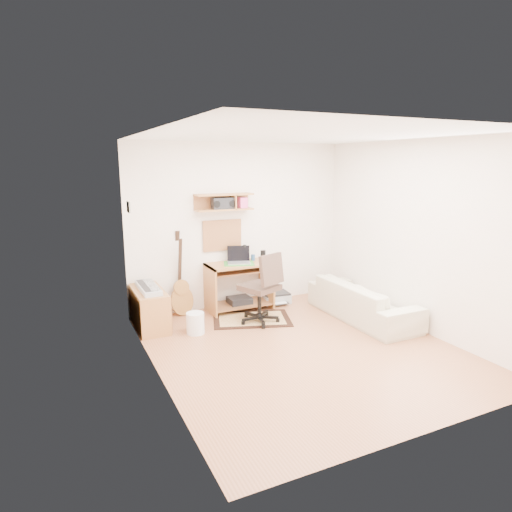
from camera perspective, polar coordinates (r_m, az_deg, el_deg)
name	(u,v)px	position (r m, az deg, el deg)	size (l,w,h in m)	color
floor	(302,348)	(5.71, 6.00, -11.80)	(3.60, 4.00, 0.01)	#AA6C46
ceiling	(307,134)	(5.24, 6.64, 15.35)	(3.60, 4.00, 0.01)	white
back_wall	(239,226)	(7.08, -2.21, 3.94)	(3.60, 0.01, 2.60)	white
left_wall	(154,261)	(4.65, -13.02, -0.63)	(0.01, 4.00, 2.60)	white
right_wall	(417,236)	(6.44, 20.15, 2.40)	(0.01, 4.00, 2.60)	white
wall_shelf	(224,202)	(6.80, -4.14, 6.98)	(0.90, 0.25, 0.26)	#B77940
cork_board	(222,235)	(6.97, -4.39, 2.70)	(0.64, 0.03, 0.49)	tan
wall_photo	(129,207)	(6.05, -16.15, 6.10)	(0.02, 0.20, 0.15)	#4C8CBF
desk	(239,287)	(6.97, -2.18, -3.96)	(1.00, 0.55, 0.75)	#B77940
laptop	(239,255)	(6.83, -2.23, 0.09)	(0.35, 0.35, 0.27)	silver
speaker	(263,256)	(6.98, 0.92, 0.00)	(0.08, 0.08, 0.18)	black
desk_lamp	(246,252)	(7.05, -1.33, 0.47)	(0.09, 0.09, 0.27)	black
pencil_cup	(253,257)	(7.07, -0.39, -0.19)	(0.07, 0.07, 0.10)	#2E568C
boombox	(223,203)	(6.79, -4.30, 6.80)	(0.35, 0.16, 0.18)	black
rug	(252,319)	(6.64, -0.56, -8.13)	(1.13, 0.76, 0.02)	beige
task_chair	(259,287)	(6.37, 0.45, -4.07)	(0.54, 0.54, 1.06)	#3E2D24
cabinet	(149,309)	(6.43, -13.63, -6.63)	(0.40, 0.90, 0.55)	#B77940
music_keyboard	(148,288)	(6.34, -13.77, -3.99)	(0.24, 0.76, 0.07)	#B2B5BA
guitar	(181,274)	(6.74, -9.66, -2.29)	(0.35, 0.22, 1.30)	#B07736
waste_basket	(195,323)	(6.13, -7.85, -8.59)	(0.24, 0.24, 0.29)	white
printer	(275,298)	(7.39, 2.53, -5.39)	(0.44, 0.34, 0.17)	#A5A8AA
sofa	(363,295)	(6.77, 13.65, -4.86)	(1.88, 0.55, 0.74)	beige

